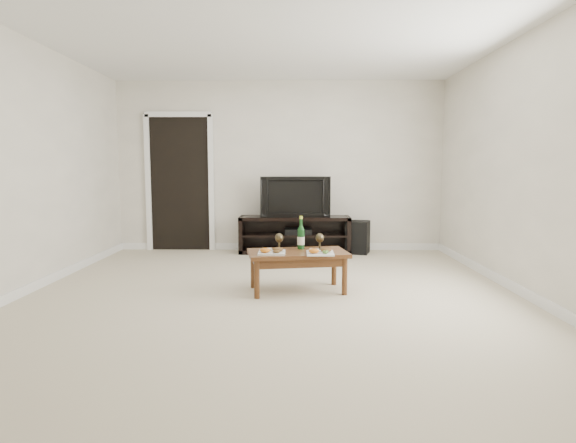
# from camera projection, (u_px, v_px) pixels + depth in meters

# --- Properties ---
(floor) EXTENTS (5.50, 5.50, 0.00)m
(floor) POSITION_uv_depth(u_px,v_px,m) (272.00, 295.00, 4.83)
(floor) COLOR #BFB199
(floor) RESTS_ON ground
(back_wall) EXTENTS (5.00, 0.04, 2.60)m
(back_wall) POSITION_uv_depth(u_px,v_px,m) (280.00, 166.00, 7.44)
(back_wall) COLOR beige
(back_wall) RESTS_ON ground
(ceiling) EXTENTS (5.00, 5.50, 0.04)m
(ceiling) POSITION_uv_depth(u_px,v_px,m) (271.00, 25.00, 4.54)
(ceiling) COLOR white
(ceiling) RESTS_ON back_wall
(doorway) EXTENTS (0.90, 0.02, 2.05)m
(doorway) POSITION_uv_depth(u_px,v_px,m) (180.00, 184.00, 7.45)
(doorway) COLOR black
(doorway) RESTS_ON ground
(media_console) EXTENTS (1.66, 0.45, 0.55)m
(media_console) POSITION_uv_depth(u_px,v_px,m) (295.00, 234.00, 7.28)
(media_console) COLOR black
(media_console) RESTS_ON ground
(television) EXTENTS (1.05, 0.25, 0.60)m
(television) POSITION_uv_depth(u_px,v_px,m) (295.00, 196.00, 7.21)
(television) COLOR black
(television) RESTS_ON media_console
(av_receiver) EXTENTS (0.40, 0.30, 0.08)m
(av_receiver) POSITION_uv_depth(u_px,v_px,m) (298.00, 231.00, 7.26)
(av_receiver) COLOR black
(av_receiver) RESTS_ON media_console
(subwoofer) EXTENTS (0.41, 0.41, 0.49)m
(subwoofer) POSITION_uv_depth(u_px,v_px,m) (358.00, 237.00, 7.22)
(subwoofer) COLOR black
(subwoofer) RESTS_ON ground
(coffee_table) EXTENTS (1.08, 0.71, 0.42)m
(coffee_table) POSITION_uv_depth(u_px,v_px,m) (298.00, 271.00, 4.98)
(coffee_table) COLOR #553617
(coffee_table) RESTS_ON ground
(plate_left) EXTENTS (0.27, 0.27, 0.07)m
(plate_left) POSITION_uv_depth(u_px,v_px,m) (272.00, 250.00, 4.84)
(plate_left) COLOR white
(plate_left) RESTS_ON coffee_table
(plate_right) EXTENTS (0.27, 0.27, 0.07)m
(plate_right) POSITION_uv_depth(u_px,v_px,m) (320.00, 251.00, 4.80)
(plate_right) COLOR white
(plate_right) RESTS_ON coffee_table
(wine_bottle) EXTENTS (0.07, 0.07, 0.35)m
(wine_bottle) POSITION_uv_depth(u_px,v_px,m) (301.00, 232.00, 5.10)
(wine_bottle) COLOR #0F3A14
(wine_bottle) RESTS_ON coffee_table
(goblet_left) EXTENTS (0.09, 0.09, 0.17)m
(goblet_left) POSITION_uv_depth(u_px,v_px,m) (279.00, 241.00, 5.09)
(goblet_left) COLOR #3D3421
(goblet_left) RESTS_ON coffee_table
(goblet_right) EXTENTS (0.09, 0.09, 0.17)m
(goblet_right) POSITION_uv_depth(u_px,v_px,m) (320.00, 241.00, 5.08)
(goblet_right) COLOR #3D3421
(goblet_right) RESTS_ON coffee_table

